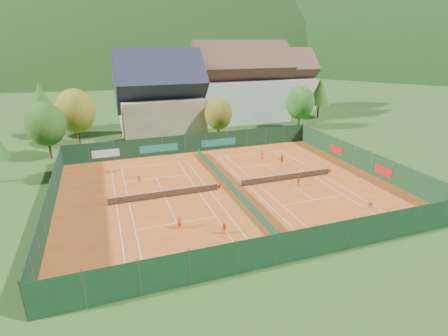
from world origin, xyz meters
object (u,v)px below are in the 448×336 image
hotel_block_a (241,87)px  player_right_near (298,181)px  chalet (160,99)px  player_left_mid (224,229)px  player_right_far_b (282,159)px  ball_hopper (370,204)px  player_left_far (139,179)px  player_right_far_a (262,154)px  hotel_block_b (280,84)px  player_left_near (179,222)px

hotel_block_a → player_right_near: 39.63m
chalet → player_left_mid: chalet is taller
player_left_mid → player_right_far_b: (14.77, 16.11, 0.08)m
ball_hopper → player_left_far: size_ratio=0.65×
player_right_far_a → player_right_near: bearing=93.2°
chalet → hotel_block_b: (33.00, 14.00, -0.01)m
hotel_block_b → player_right_near: size_ratio=11.91×
player_left_far → hotel_block_b: bearing=-145.3°
hotel_block_a → player_left_near: 50.21m
ball_hopper → player_left_mid: bearing=178.8°
player_left_mid → player_right_near: 14.74m
player_left_mid → player_right_far_a: 22.95m
ball_hopper → player_left_near: (-20.43, 2.75, 0.17)m
player_right_far_a → player_right_far_b: (1.89, -2.88, -0.07)m
chalet → ball_hopper: chalet is taller
hotel_block_a → ball_hopper: 47.00m
player_right_far_b → player_right_far_a: bearing=-58.6°
player_left_far → player_right_far_b: bearing=173.2°
hotel_block_a → player_left_near: (-23.99, -43.61, -6.65)m
player_right_far_a → player_right_far_b: size_ratio=1.11×
chalet → player_left_mid: (-1.22, -40.01, -6.02)m
chalet → player_left_near: size_ratio=11.12×
player_left_near → player_right_near: (16.33, 5.31, -0.00)m
player_left_far → player_right_near: player_right_near is taller
player_left_mid → player_right_far_b: player_right_far_b is taller
player_right_far_b → player_left_mid: bearing=45.6°
chalet → player_left_mid: 40.48m
player_left_near → player_right_near: player_left_near is taller
player_left_far → player_right_near: 20.22m
player_right_far_a → chalet: bearing=-56.2°
player_left_near → hotel_block_a: bearing=41.1°
player_left_near → player_left_far: size_ratio=1.19×
hotel_block_a → player_right_far_a: 28.78m
hotel_block_a → player_right_far_b: 31.13m
player_right_near → player_right_far_a: player_right_far_a is taller
player_left_mid → hotel_block_a: bearing=100.8°
player_left_far → player_right_far_a: (19.07, 3.72, 0.14)m
hotel_block_b → player_right_far_a: hotel_block_b is taller
hotel_block_a → player_left_far: 41.09m
hotel_block_a → player_left_near: bearing=-118.8°
chalet → player_right_far_a: 24.75m
player_right_far_a → hotel_block_a: bearing=-100.4°
player_left_mid → player_right_near: bearing=66.0°
hotel_block_b → chalet: bearing=-157.0°
hotel_block_a → player_left_near: size_ratio=14.82×
chalet → ball_hopper: (15.44, -40.36, -6.07)m
player_left_far → player_right_far_b: player_right_far_b is taller
ball_hopper → player_left_near: size_ratio=0.55×
player_right_far_b → chalet: bearing=-62.3°
chalet → player_left_near: (-4.99, -37.61, -5.90)m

